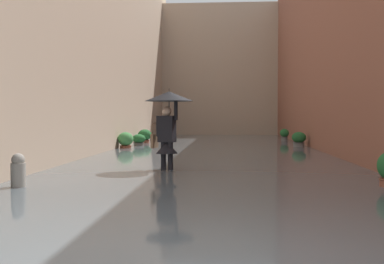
% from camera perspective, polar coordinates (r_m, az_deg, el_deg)
% --- Properties ---
extents(ground_plane, '(65.91, 65.91, 0.00)m').
position_cam_1_polar(ground_plane, '(17.03, 2.76, -2.77)').
color(ground_plane, '#605B56').
extents(flood_water, '(8.23, 32.37, 0.18)m').
position_cam_1_polar(flood_water, '(17.02, 2.76, -2.47)').
color(flood_water, '#515B60').
rests_on(flood_water, ground_plane).
extents(building_facade_left, '(2.04, 30.37, 8.78)m').
position_cam_1_polar(building_facade_left, '(17.72, 18.19, 11.57)').
color(building_facade_left, '#935642').
rests_on(building_facade_left, ground_plane).
extents(building_facade_right, '(2.04, 30.37, 10.79)m').
position_cam_1_polar(building_facade_right, '(18.13, -12.46, 14.64)').
color(building_facade_right, tan).
rests_on(building_facade_right, ground_plane).
extents(building_facade_far, '(11.03, 1.80, 8.66)m').
position_cam_1_polar(building_facade_far, '(31.18, 3.40, 7.37)').
color(building_facade_far, tan).
rests_on(building_facade_far, ground_plane).
extents(person_wading, '(1.12, 1.12, 2.04)m').
position_cam_1_polar(person_wading, '(10.71, -2.94, 2.31)').
color(person_wading, '#2D2319').
rests_on(person_wading, ground_plane).
extents(potted_plant_mid_right, '(0.55, 0.55, 0.65)m').
position_cam_1_polar(potted_plant_mid_right, '(19.40, -6.50, -1.08)').
color(potted_plant_mid_right, '#66605B').
rests_on(potted_plant_mid_right, ground_plane).
extents(potted_plant_far_left, '(0.57, 0.57, 0.77)m').
position_cam_1_polar(potted_plant_far_left, '(19.07, 12.91, -1.01)').
color(potted_plant_far_left, '#66605B').
rests_on(potted_plant_far_left, ground_plane).
extents(potted_plant_near_right, '(0.60, 0.60, 0.79)m').
position_cam_1_polar(potted_plant_near_right, '(18.08, -8.11, -1.11)').
color(potted_plant_near_right, '#9E563D').
rests_on(potted_plant_near_right, ground_plane).
extents(potted_plant_far_right, '(0.62, 0.62, 0.79)m').
position_cam_1_polar(potted_plant_far_right, '(21.43, -5.78, -0.57)').
color(potted_plant_far_right, brown).
rests_on(potted_plant_far_right, ground_plane).
extents(potted_plant_near_left, '(0.44, 0.44, 0.77)m').
position_cam_1_polar(potted_plant_near_left, '(23.25, 11.21, -0.41)').
color(potted_plant_near_left, '#66605B').
rests_on(potted_plant_near_left, ground_plane).
extents(mooring_bollard, '(0.25, 0.25, 0.77)m').
position_cam_1_polar(mooring_bollard, '(8.70, -20.43, -4.97)').
color(mooring_bollard, gray).
rests_on(mooring_bollard, ground_plane).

